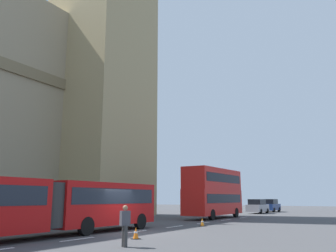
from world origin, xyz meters
name	(u,v)px	position (x,y,z in m)	size (l,w,h in m)	color
ground_plane	(128,233)	(0.00, 0.00, 0.00)	(160.00, 160.00, 0.00)	#424244
lane_centre_marking	(157,229)	(3.03, 0.00, 0.00)	(34.40, 0.16, 0.01)	silver
articulated_bus	(43,203)	(-4.51, 1.99, 1.75)	(16.64, 2.54, 2.90)	#B20F0F
double_decker_bus	(214,191)	(16.29, 2.00, 2.71)	(9.16, 2.54, 4.90)	red
sedan_lead	(258,206)	(30.01, 2.01, 0.91)	(4.40, 1.86, 1.85)	gray
sedan_trailing	(271,206)	(36.28, 2.07, 0.91)	(4.40, 1.86, 1.85)	navy
traffic_cone_west	(136,233)	(-2.30, -2.36, 0.28)	(0.36, 0.36, 0.58)	black
traffic_cone_middle	(202,222)	(6.69, -1.50, 0.28)	(0.36, 0.36, 0.58)	black
pedestrian_near_cones	(125,224)	(-4.82, -3.70, 0.91)	(0.47, 0.39, 1.69)	#333333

